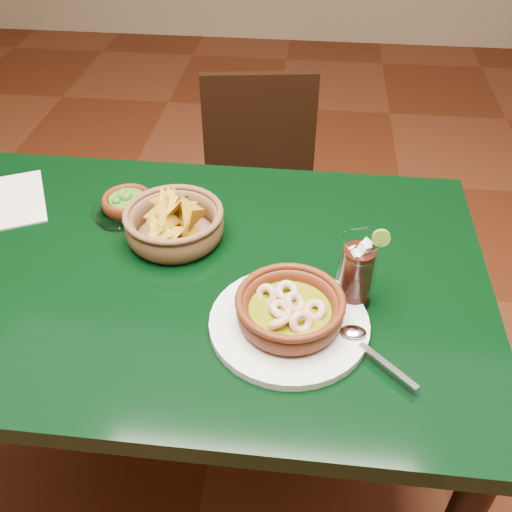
# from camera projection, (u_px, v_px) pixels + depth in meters

# --- Properties ---
(ground) EXTENTS (7.00, 7.00, 0.00)m
(ground) POSITION_uv_depth(u_px,v_px,m) (208.00, 464.00, 1.63)
(ground) COLOR #471C0C
(ground) RESTS_ON ground
(dining_table) EXTENTS (1.20, 0.80, 0.75)m
(dining_table) POSITION_uv_depth(u_px,v_px,m) (192.00, 302.00, 1.22)
(dining_table) COLOR black
(dining_table) RESTS_ON ground
(dining_chair) EXTENTS (0.43, 0.43, 0.83)m
(dining_chair) POSITION_uv_depth(u_px,v_px,m) (260.00, 197.00, 1.87)
(dining_chair) COLOR black
(dining_chair) RESTS_ON ground
(shrimp_plate) EXTENTS (0.36, 0.29, 0.08)m
(shrimp_plate) POSITION_uv_depth(u_px,v_px,m) (290.00, 313.00, 1.01)
(shrimp_plate) COLOR silver
(shrimp_plate) RESTS_ON dining_table
(chip_basket) EXTENTS (0.24, 0.24, 0.15)m
(chip_basket) POSITION_uv_depth(u_px,v_px,m) (174.00, 223.00, 1.20)
(chip_basket) COLOR brown
(chip_basket) RESTS_ON dining_table
(guacamole_ramekin) EXTENTS (0.14, 0.14, 0.05)m
(guacamole_ramekin) POSITION_uv_depth(u_px,v_px,m) (127.00, 202.00, 1.29)
(guacamole_ramekin) COLOR #47190A
(guacamole_ramekin) RESTS_ON dining_table
(cola_drink) EXTENTS (0.15, 0.15, 0.17)m
(cola_drink) POSITION_uv_depth(u_px,v_px,m) (357.00, 271.00, 1.03)
(cola_drink) COLOR white
(cola_drink) RESTS_ON dining_table
(glass_ashtray) EXTENTS (0.14, 0.14, 0.03)m
(glass_ashtray) POSITION_uv_depth(u_px,v_px,m) (121.00, 211.00, 1.28)
(glass_ashtray) COLOR white
(glass_ashtray) RESTS_ON dining_table
(paper_menu) EXTENTS (0.25, 0.28, 0.00)m
(paper_menu) POSITION_uv_depth(u_px,v_px,m) (6.00, 201.00, 1.33)
(paper_menu) COLOR beige
(paper_menu) RESTS_ON dining_table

